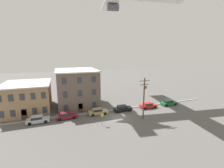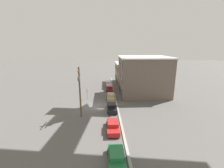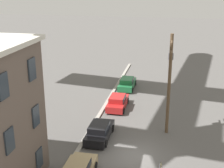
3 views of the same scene
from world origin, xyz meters
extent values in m
plane|color=#565451|center=(0.00, 0.00, 0.00)|extent=(200.00, 200.00, 0.00)
cube|color=#9E998E|center=(0.00, 4.50, 0.08)|extent=(56.00, 0.36, 0.16)
cube|color=#2D3842|center=(-7.62, 5.94, 4.74)|extent=(0.90, 0.10, 1.40)
cube|color=#2D3842|center=(-7.62, 5.94, 7.90)|extent=(0.90, 0.10, 1.40)
cube|color=#2D3842|center=(-4.25, 5.94, 1.58)|extent=(0.90, 0.10, 1.40)
cube|color=#2D3842|center=(-4.25, 5.94, 4.74)|extent=(0.90, 0.10, 1.40)
cube|color=#2D3842|center=(-4.25, 5.94, 7.90)|extent=(0.90, 0.10, 1.40)
cube|color=tan|center=(-4.17, 3.34, 1.15)|extent=(2.20, 1.51, 0.55)
cube|color=#1E232D|center=(-4.17, 3.34, 1.15)|extent=(2.02, 1.58, 0.48)
cylinder|color=black|center=(-2.52, 4.19, 0.33)|extent=(0.66, 0.22, 0.66)
cylinder|color=black|center=(-2.52, 2.49, 0.33)|extent=(0.66, 0.22, 0.66)
cube|color=black|center=(2.30, 3.32, 0.53)|extent=(4.40, 1.80, 0.70)
cube|color=black|center=(2.10, 3.32, 1.15)|extent=(2.20, 1.51, 0.55)
cube|color=#1E232D|center=(2.10, 3.32, 1.15)|extent=(2.02, 1.58, 0.48)
cylinder|color=black|center=(3.75, 4.17, 0.33)|extent=(0.66, 0.22, 0.66)
cylinder|color=black|center=(3.75, 2.47, 0.33)|extent=(0.66, 0.22, 0.66)
cylinder|color=black|center=(0.85, 4.17, 0.33)|extent=(0.66, 0.22, 0.66)
cylinder|color=black|center=(0.85, 2.47, 0.33)|extent=(0.66, 0.22, 0.66)
cube|color=#B21E1E|center=(9.42, 3.04, 0.53)|extent=(4.40, 1.80, 0.70)
cube|color=#B21E1E|center=(9.22, 3.04, 1.15)|extent=(2.20, 1.51, 0.55)
cube|color=#1E232D|center=(9.22, 3.04, 1.15)|extent=(2.02, 1.58, 0.48)
cylinder|color=black|center=(10.87, 3.89, 0.33)|extent=(0.66, 0.22, 0.66)
cylinder|color=black|center=(10.87, 2.19, 0.33)|extent=(0.66, 0.22, 0.66)
cylinder|color=black|center=(7.97, 3.89, 0.33)|extent=(0.66, 0.22, 0.66)
cylinder|color=black|center=(7.97, 2.19, 0.33)|extent=(0.66, 0.22, 0.66)
cube|color=#1E6638|center=(16.02, 3.05, 0.53)|extent=(4.40, 1.80, 0.70)
cube|color=#1E6638|center=(15.82, 3.05, 1.15)|extent=(2.20, 1.51, 0.55)
cube|color=#1E232D|center=(15.82, 3.05, 1.15)|extent=(2.02, 1.58, 0.48)
cylinder|color=black|center=(17.47, 3.90, 0.33)|extent=(0.66, 0.22, 0.66)
cylinder|color=black|center=(17.47, 2.20, 0.33)|extent=(0.66, 0.22, 0.66)
cylinder|color=black|center=(14.57, 3.90, 0.33)|extent=(0.66, 0.22, 0.66)
cylinder|color=black|center=(14.57, 2.20, 0.33)|extent=(0.66, 0.22, 0.66)
cube|color=yellow|center=(-4.58, -2.26, 2.15)|extent=(0.78, 0.03, 0.78)
cube|color=black|center=(-4.58, -2.25, 2.15)|extent=(0.85, 0.02, 0.85)
cylinder|color=brown|center=(4.58, -2.37, 4.50)|extent=(0.28, 0.28, 9.00)
cube|color=brown|center=(4.58, -2.37, 8.40)|extent=(2.40, 0.12, 0.12)
cube|color=brown|center=(4.58, -2.37, 7.60)|extent=(2.00, 0.12, 0.12)
cylinder|color=#515156|center=(4.93, -2.37, 7.00)|extent=(0.44, 0.44, 0.55)
camera|label=1|loc=(-12.01, -28.75, 13.78)|focal=24.00mm
camera|label=2|loc=(29.53, 1.82, 12.39)|focal=24.00mm
camera|label=3|loc=(-21.48, -2.67, 13.07)|focal=50.00mm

